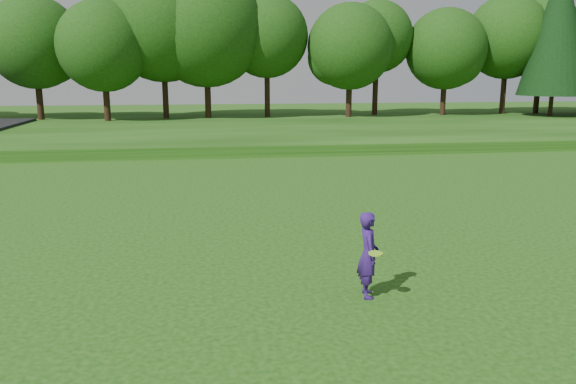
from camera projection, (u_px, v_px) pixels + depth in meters
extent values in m
plane|color=#16410C|center=(138.00, 316.00, 10.23)|extent=(140.00, 140.00, 0.00)
cube|color=#16410C|center=(188.00, 126.00, 43.06)|extent=(130.00, 30.00, 0.60)
cube|color=gray|center=(181.00, 156.00, 29.58)|extent=(130.00, 1.60, 0.04)
imported|color=navy|center=(368.00, 255.00, 10.97)|extent=(0.47, 0.66, 1.72)
cylinder|color=#91DB22|center=(376.00, 253.00, 10.48)|extent=(0.27, 0.27, 0.04)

